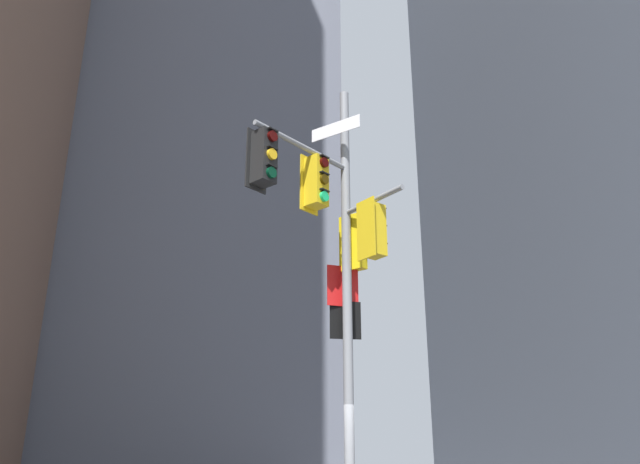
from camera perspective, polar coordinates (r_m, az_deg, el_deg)
The scene contains 2 objects.
building_mid_block at distance 39.53m, azimuth -12.51°, elevation 11.21°, with size 15.24×15.24×43.47m, color slate.
signal_pole_assembly at distance 11.95m, azimuth 1.35°, elevation -0.71°, with size 2.82×1.93×8.90m.
Camera 1 is at (-3.83, -11.07, 1.48)m, focal length 35.88 mm.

